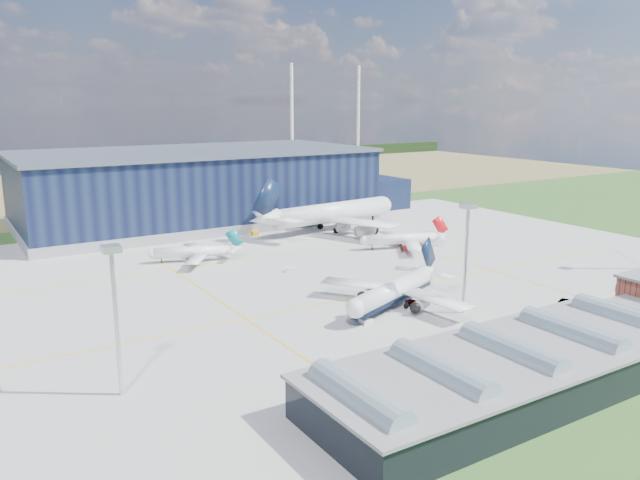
{
  "coord_description": "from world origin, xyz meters",
  "views": [
    {
      "loc": [
        -80.29,
        -118.65,
        43.0
      ],
      "look_at": [
        1.75,
        12.93,
        8.35
      ],
      "focal_mm": 35.0,
      "sensor_mm": 36.0,
      "label": 1
    }
  ],
  "objects_px": {
    "car_a": "(411,302)",
    "airstair": "(359,313)",
    "light_mast_west": "(115,296)",
    "airliner_navy": "(393,281)",
    "gse_cart_b": "(291,270)",
    "light_mast_center": "(467,240)",
    "airliner_regional": "(192,246)",
    "gse_tug_c": "(255,233)",
    "airliner_red": "(401,233)",
    "hangar": "(203,189)",
    "airliner_widebody": "(333,202)",
    "gse_cart_a": "(385,238)",
    "car_b": "(565,302)",
    "gse_van_b": "(378,239)"
  },
  "relations": [
    {
      "from": "car_a",
      "to": "car_b",
      "type": "bearing_deg",
      "value": -145.2
    },
    {
      "from": "hangar",
      "to": "gse_cart_a",
      "type": "height_order",
      "value": "hangar"
    },
    {
      "from": "gse_tug_c",
      "to": "gse_cart_a",
      "type": "bearing_deg",
      "value": -34.72
    },
    {
      "from": "airliner_regional",
      "to": "gse_cart_a",
      "type": "xyz_separation_m",
      "value": [
        61.19,
        -6.75,
        -3.6
      ]
    },
    {
      "from": "airliner_navy",
      "to": "gse_cart_b",
      "type": "distance_m",
      "value": 37.05
    },
    {
      "from": "gse_tug_c",
      "to": "airstair",
      "type": "bearing_deg",
      "value": -94.49
    },
    {
      "from": "airliner_widebody",
      "to": "hangar",
      "type": "bearing_deg",
      "value": 120.68
    },
    {
      "from": "airliner_regional",
      "to": "gse_cart_b",
      "type": "xyz_separation_m",
      "value": [
        17.59,
        -23.42,
        -3.71
      ]
    },
    {
      "from": "airliner_widebody",
      "to": "airstair",
      "type": "relative_size",
      "value": 12.7
    },
    {
      "from": "car_b",
      "to": "airliner_red",
      "type": "bearing_deg",
      "value": -9.28
    },
    {
      "from": "hangar",
      "to": "airliner_regional",
      "type": "bearing_deg",
      "value": -114.78
    },
    {
      "from": "airliner_red",
      "to": "gse_cart_a",
      "type": "xyz_separation_m",
      "value": [
        2.99,
        11.25,
        -3.95
      ]
    },
    {
      "from": "light_mast_west",
      "to": "gse_tug_c",
      "type": "relative_size",
      "value": 7.17
    },
    {
      "from": "hangar",
      "to": "light_mast_center",
      "type": "bearing_deg",
      "value": -86.7
    },
    {
      "from": "light_mast_center",
      "to": "airstair",
      "type": "height_order",
      "value": "light_mast_center"
    },
    {
      "from": "gse_van_b",
      "to": "hangar",
      "type": "bearing_deg",
      "value": 92.39
    },
    {
      "from": "light_mast_west",
      "to": "car_a",
      "type": "distance_m",
      "value": 66.83
    },
    {
      "from": "light_mast_west",
      "to": "airliner_red",
      "type": "bearing_deg",
      "value": 28.52
    },
    {
      "from": "gse_tug_c",
      "to": "light_mast_center",
      "type": "bearing_deg",
      "value": -80.6
    },
    {
      "from": "hangar",
      "to": "light_mast_west",
      "type": "distance_m",
      "value": 139.77
    },
    {
      "from": "airliner_navy",
      "to": "gse_tug_c",
      "type": "height_order",
      "value": "airliner_navy"
    },
    {
      "from": "airliner_widebody",
      "to": "gse_cart_a",
      "type": "distance_m",
      "value": 24.23
    },
    {
      "from": "airstair",
      "to": "car_a",
      "type": "distance_m",
      "value": 15.43
    },
    {
      "from": "hangar",
      "to": "car_b",
      "type": "distance_m",
      "value": 136.29
    },
    {
      "from": "light_mast_center",
      "to": "airliner_regional",
      "type": "xyz_separation_m",
      "value": [
        -32.49,
        70.0,
        -11.14
      ]
    },
    {
      "from": "gse_cart_b",
      "to": "airliner_widebody",
      "type": "bearing_deg",
      "value": -17.9
    },
    {
      "from": "gse_tug_c",
      "to": "airstair",
      "type": "distance_m",
      "value": 85.87
    },
    {
      "from": "gse_tug_c",
      "to": "airliner_navy",
      "type": "bearing_deg",
      "value": -87.69
    },
    {
      "from": "airliner_regional",
      "to": "car_a",
      "type": "distance_m",
      "value": 66.0
    },
    {
      "from": "light_mast_center",
      "to": "light_mast_west",
      "type": "bearing_deg",
      "value": 180.0
    },
    {
      "from": "airliner_navy",
      "to": "car_b",
      "type": "bearing_deg",
      "value": 129.65
    },
    {
      "from": "airstair",
      "to": "airliner_navy",
      "type": "bearing_deg",
      "value": -1.04
    },
    {
      "from": "airliner_red",
      "to": "hangar",
      "type": "bearing_deg",
      "value": -47.23
    },
    {
      "from": "light_mast_center",
      "to": "gse_van_b",
      "type": "bearing_deg",
      "value": 68.01
    },
    {
      "from": "light_mast_center",
      "to": "gse_tug_c",
      "type": "relative_size",
      "value": 7.17
    },
    {
      "from": "airliner_widebody",
      "to": "gse_tug_c",
      "type": "distance_m",
      "value": 28.27
    },
    {
      "from": "airliner_navy",
      "to": "gse_van_b",
      "type": "relative_size",
      "value": 7.75
    },
    {
      "from": "car_b",
      "to": "gse_cart_b",
      "type": "bearing_deg",
      "value": 28.29
    },
    {
      "from": "light_mast_west",
      "to": "airstair",
      "type": "xyz_separation_m",
      "value": [
        49.12,
        8.04,
        -13.93
      ]
    },
    {
      "from": "car_a",
      "to": "airstair",
      "type": "bearing_deg",
      "value": 73.35
    },
    {
      "from": "light_mast_center",
      "to": "airliner_red",
      "type": "relative_size",
      "value": 0.81
    },
    {
      "from": "light_mast_center",
      "to": "hangar",
      "type": "bearing_deg",
      "value": 93.3
    },
    {
      "from": "airliner_widebody",
      "to": "gse_tug_c",
      "type": "height_order",
      "value": "airliner_widebody"
    },
    {
      "from": "light_mast_center",
      "to": "gse_tug_c",
      "type": "xyz_separation_m",
      "value": [
        -2.88,
        92.0,
        -14.73
      ]
    },
    {
      "from": "airliner_navy",
      "to": "airliner_red",
      "type": "xyz_separation_m",
      "value": [
        36.17,
        41.79,
        -1.41
      ]
    },
    {
      "from": "light_mast_west",
      "to": "airstair",
      "type": "height_order",
      "value": "light_mast_west"
    },
    {
      "from": "airliner_widebody",
      "to": "gse_cart_b",
      "type": "relative_size",
      "value": 22.37
    },
    {
      "from": "airliner_regional",
      "to": "airstair",
      "type": "relative_size",
      "value": 5.61
    },
    {
      "from": "airliner_navy",
      "to": "airliner_red",
      "type": "bearing_deg",
      "value": -152.87
    },
    {
      "from": "light_mast_center",
      "to": "gse_cart_b",
      "type": "xyz_separation_m",
      "value": [
        -14.9,
        46.58,
        -14.86
      ]
    }
  ]
}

